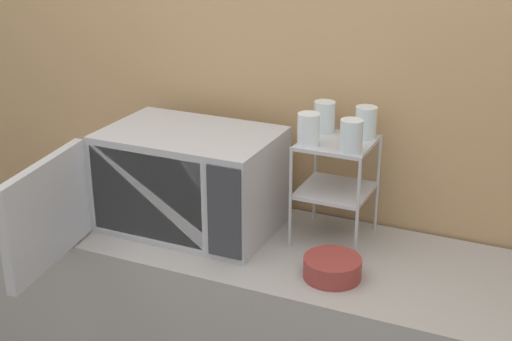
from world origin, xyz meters
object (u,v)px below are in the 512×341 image
(glass_back_right, at_px, (366,122))
(microwave, at_px, (184,181))
(bowl, at_px, (332,268))
(dish_rack, at_px, (336,169))
(glass_front_left, at_px, (308,129))
(glass_front_right, at_px, (351,136))
(glass_back_left, at_px, (325,117))

(glass_back_right, bearing_deg, microwave, -159.26)
(glass_back_right, height_order, bowl, glass_back_right)
(dish_rack, xyz_separation_m, glass_front_left, (-0.07, -0.07, 0.14))
(microwave, bearing_deg, bowl, -11.36)
(dish_rack, distance_m, glass_front_right, 0.17)
(dish_rack, height_order, glass_back_right, glass_back_right)
(glass_front_left, relative_size, glass_back_left, 1.00)
(dish_rack, distance_m, glass_front_left, 0.17)
(dish_rack, relative_size, glass_front_right, 3.35)
(glass_back_left, height_order, bowl, glass_back_left)
(dish_rack, xyz_separation_m, bowl, (0.08, -0.24, -0.21))
(glass_front_right, bearing_deg, microwave, -173.73)
(glass_front_left, distance_m, glass_back_right, 0.19)
(glass_front_right, height_order, bowl, glass_front_right)
(dish_rack, bearing_deg, glass_front_right, -48.53)
(glass_front_left, xyz_separation_m, glass_back_right, (0.14, 0.14, 0.00))
(glass_front_left, bearing_deg, glass_front_right, -2.80)
(dish_rack, xyz_separation_m, glass_front_right, (0.07, -0.07, 0.14))
(glass_front_left, height_order, bowl, glass_front_left)
(dish_rack, bearing_deg, bowl, -71.90)
(glass_back_right, relative_size, glass_back_left, 1.00)
(microwave, relative_size, glass_front_right, 8.12)
(glass_front_left, bearing_deg, glass_back_left, 89.46)
(dish_rack, relative_size, glass_front_left, 3.35)
(glass_front_left, relative_size, glass_front_right, 1.00)
(microwave, distance_m, glass_back_left, 0.50)
(bowl, bearing_deg, glass_front_right, 94.72)
(glass_front_left, height_order, glass_back_left, same)
(glass_back_left, distance_m, bowl, 0.49)
(glass_front_left, bearing_deg, dish_rack, 44.15)
(microwave, distance_m, glass_front_left, 0.46)
(glass_front_left, xyz_separation_m, bowl, (0.15, -0.18, -0.35))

